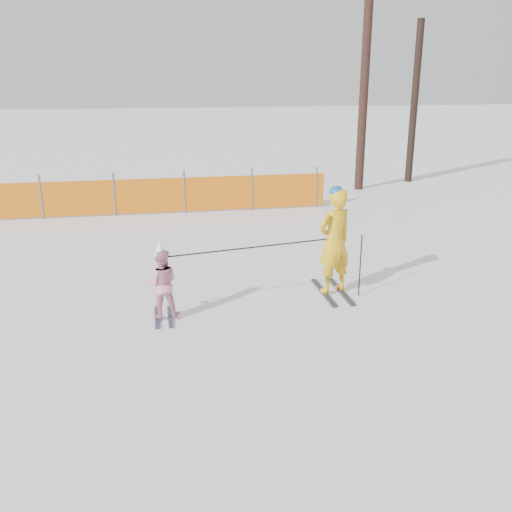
{
  "coord_description": "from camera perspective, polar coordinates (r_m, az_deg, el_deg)",
  "views": [
    {
      "loc": [
        -1.68,
        -8.53,
        3.97
      ],
      "look_at": [
        0.0,
        0.5,
        1.0
      ],
      "focal_mm": 40.0,
      "sensor_mm": 36.0,
      "label": 1
    }
  ],
  "objects": [
    {
      "name": "safety_fence",
      "position": [
        17.0,
        -16.98,
        5.56
      ],
      "size": [
        14.26,
        0.06,
        1.25
      ],
      "color": "#595960",
      "rests_on": "ground"
    },
    {
      "name": "ski_poles",
      "position": [
        10.06,
        2.83,
        0.33
      ],
      "size": [
        3.51,
        0.55,
        1.18
      ],
      "color": "black",
      "rests_on": "ground"
    },
    {
      "name": "child",
      "position": [
        9.61,
        -9.42,
        -2.69
      ],
      "size": [
        0.58,
        0.9,
        1.37
      ],
      "color": "black",
      "rests_on": "ground"
    },
    {
      "name": "adult",
      "position": [
        10.54,
        7.84,
        1.53
      ],
      "size": [
        0.84,
        1.4,
        2.05
      ],
      "color": "black",
      "rests_on": "ground"
    },
    {
      "name": "tree_trunks",
      "position": [
        21.14,
        12.79,
        15.19
      ],
      "size": [
        2.66,
        1.35,
        6.54
      ],
      "color": "#301B15",
      "rests_on": "ground"
    },
    {
      "name": "ground",
      "position": [
        9.56,
        0.55,
        -6.63
      ],
      "size": [
        120.0,
        120.0,
        0.0
      ],
      "primitive_type": "plane",
      "color": "white",
      "rests_on": "ground"
    }
  ]
}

